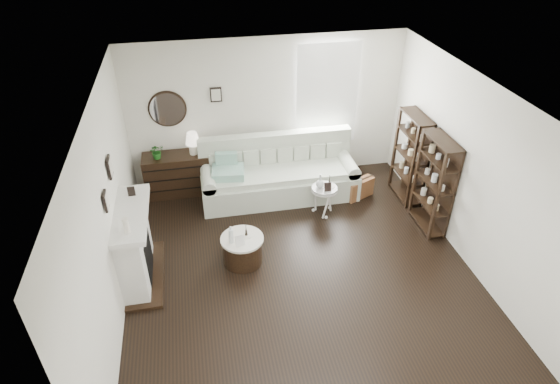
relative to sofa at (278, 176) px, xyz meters
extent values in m
plane|color=black|center=(-0.07, -2.09, -0.36)|extent=(5.50, 5.50, 0.00)
plane|color=white|center=(-0.07, -2.09, 2.34)|extent=(5.50, 5.50, 0.00)
plane|color=white|center=(-0.07, 0.66, 0.99)|extent=(5.00, 0.00, 5.00)
plane|color=white|center=(-0.07, -4.84, 0.99)|extent=(5.00, 0.00, 5.00)
plane|color=white|center=(-2.57, -2.09, 0.99)|extent=(0.00, 5.50, 5.50)
plane|color=white|center=(2.43, -2.09, 0.99)|extent=(0.00, 5.50, 5.50)
cube|color=white|center=(1.03, 0.64, 1.24)|extent=(1.00, 0.02, 1.80)
cube|color=white|center=(1.03, 0.58, 1.24)|extent=(1.15, 0.02, 1.90)
cylinder|color=silver|center=(-1.82, 0.63, 1.19)|extent=(0.60, 0.03, 0.60)
cube|color=black|center=(-0.97, 0.63, 1.39)|extent=(0.20, 0.03, 0.26)
cube|color=silver|center=(-2.40, -1.79, 0.19)|extent=(0.34, 1.20, 1.10)
cube|color=black|center=(-2.37, -1.79, 0.04)|extent=(0.30, 0.65, 0.70)
cube|color=silver|center=(-2.35, -1.79, 0.76)|extent=(0.44, 1.35, 0.08)
cube|color=black|center=(-2.32, -1.79, -0.33)|extent=(0.50, 1.40, 0.05)
cylinder|color=silver|center=(-2.35, -2.24, 0.91)|extent=(0.08, 0.08, 0.22)
cube|color=black|center=(-2.35, -1.39, 0.87)|extent=(0.10, 0.03, 0.14)
cube|color=black|center=(-2.54, -2.14, 1.24)|extent=(0.03, 0.18, 0.24)
cube|color=black|center=(-2.54, -1.49, 1.34)|extent=(0.03, 0.22, 0.28)
cube|color=black|center=(2.26, -0.54, 0.44)|extent=(0.30, 0.80, 1.60)
cylinder|color=beige|center=(2.24, -0.79, 0.16)|extent=(0.08, 0.08, 0.11)
cylinder|color=beige|center=(2.24, -0.54, 0.16)|extent=(0.08, 0.08, 0.11)
cylinder|color=beige|center=(2.24, -0.29, 0.16)|extent=(0.08, 0.08, 0.11)
cylinder|color=beige|center=(2.24, -0.79, 0.56)|extent=(0.08, 0.08, 0.11)
cylinder|color=beige|center=(2.24, -0.54, 0.56)|extent=(0.08, 0.08, 0.11)
cylinder|color=beige|center=(2.24, -0.29, 0.56)|extent=(0.08, 0.08, 0.11)
cylinder|color=beige|center=(2.24, -0.79, 0.96)|extent=(0.08, 0.08, 0.11)
cylinder|color=beige|center=(2.24, -0.54, 0.96)|extent=(0.08, 0.08, 0.11)
cylinder|color=beige|center=(2.24, -0.29, 0.96)|extent=(0.08, 0.08, 0.11)
cube|color=black|center=(2.26, -1.44, 0.44)|extent=(0.30, 0.80, 1.60)
cylinder|color=beige|center=(2.24, -1.69, 0.16)|extent=(0.08, 0.08, 0.11)
cylinder|color=beige|center=(2.24, -1.44, 0.16)|extent=(0.08, 0.08, 0.11)
cylinder|color=beige|center=(2.24, -1.19, 0.16)|extent=(0.08, 0.08, 0.11)
cylinder|color=beige|center=(2.24, -1.69, 0.56)|extent=(0.08, 0.08, 0.11)
cylinder|color=beige|center=(2.24, -1.44, 0.56)|extent=(0.08, 0.08, 0.11)
cylinder|color=beige|center=(2.24, -1.19, 0.56)|extent=(0.08, 0.08, 0.11)
cylinder|color=beige|center=(2.24, -1.69, 0.96)|extent=(0.08, 0.08, 0.11)
cylinder|color=beige|center=(2.24, -1.44, 0.96)|extent=(0.08, 0.08, 0.11)
cylinder|color=beige|center=(2.24, -1.19, 0.96)|extent=(0.08, 0.08, 0.11)
cube|color=beige|center=(0.00, -0.09, -0.13)|extent=(2.79, 0.97, 0.45)
cube|color=beige|center=(0.00, -0.12, 0.15)|extent=(2.41, 0.77, 0.11)
cube|color=beige|center=(0.00, 0.29, 0.30)|extent=(2.79, 0.21, 0.86)
cube|color=beige|center=(-1.27, -0.09, -0.08)|extent=(0.24, 0.91, 0.56)
cube|color=beige|center=(1.27, -0.09, -0.08)|extent=(0.24, 0.91, 0.56)
cube|color=#279068|center=(-0.91, -0.14, 0.27)|extent=(0.60, 0.51, 0.14)
cube|color=brown|center=(1.43, -0.43, -0.18)|extent=(0.57, 0.39, 0.36)
cube|color=black|center=(-1.80, 0.38, 0.03)|extent=(1.16, 0.49, 0.78)
cube|color=black|center=(-1.80, 0.13, -0.15)|extent=(1.12, 0.01, 0.02)
cube|color=black|center=(-1.80, 0.13, 0.07)|extent=(1.12, 0.01, 0.02)
cube|color=black|center=(-1.80, 0.13, 0.28)|extent=(1.12, 0.01, 0.01)
imported|color=#1E611B|center=(-2.09, 0.34, 0.55)|extent=(0.29, 0.27, 0.27)
cylinder|color=black|center=(-0.88, -1.74, -0.15)|extent=(0.59, 0.59, 0.41)
cylinder|color=silver|center=(-0.88, -1.74, 0.07)|extent=(0.64, 0.64, 0.04)
cylinder|color=silver|center=(0.64, -0.79, 0.16)|extent=(0.43, 0.43, 0.03)
cylinder|color=silver|center=(0.64, -0.79, 0.12)|extent=(0.44, 0.44, 0.02)
cylinder|color=silver|center=(0.64, -0.79, -0.11)|extent=(0.03, 0.03, 0.50)
cylinder|color=silver|center=(-1.04, -1.81, 0.23)|extent=(0.07, 0.07, 0.29)
cube|color=silver|center=(-0.93, -1.90, 0.18)|extent=(0.14, 0.08, 0.18)
cube|color=black|center=(0.66, -0.90, 0.26)|extent=(0.12, 0.06, 0.16)
camera|label=1|loc=(-1.37, -7.11, 4.46)|focal=30.00mm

